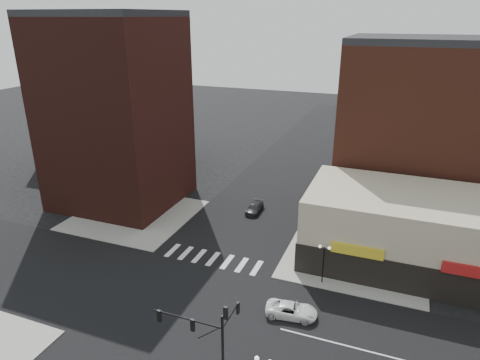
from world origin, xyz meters
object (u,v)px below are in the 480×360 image
(traffic_signal, at_px, (212,334))
(white_suv, at_px, (291,310))
(dark_sedan_north, at_px, (255,208))
(street_lamp_ne, at_px, (324,255))

(traffic_signal, bearing_deg, white_suv, 72.07)
(traffic_signal, relative_size, white_suv, 1.69)
(white_suv, relative_size, dark_sedan_north, 1.08)
(white_suv, bearing_deg, street_lamp_ne, -22.14)
(dark_sedan_north, bearing_deg, traffic_signal, -78.27)
(street_lamp_ne, relative_size, white_suv, 0.91)
(white_suv, xyz_separation_m, dark_sedan_north, (-10.22, 19.29, -0.02))
(dark_sedan_north, bearing_deg, street_lamp_ne, -50.23)
(traffic_signal, distance_m, dark_sedan_north, 30.27)
(traffic_signal, relative_size, dark_sedan_north, 1.83)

